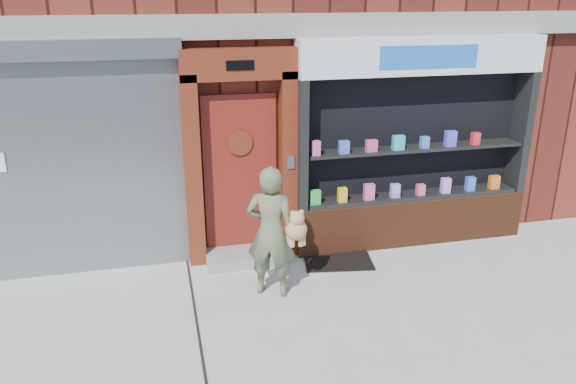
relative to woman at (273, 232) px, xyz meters
name	(u,v)px	position (x,y,z in m)	size (l,w,h in m)	color
ground	(334,319)	(0.56, -0.77, -0.83)	(80.00, 80.00, 0.00)	#9E9E99
shutter_bay	(61,148)	(-2.44, 1.16, 0.89)	(3.10, 0.30, 3.04)	gray
red_door_bay	(241,158)	(-0.19, 1.09, 0.63)	(1.52, 0.58, 2.90)	#501B0D
pharmacy_bay	(414,153)	(2.30, 1.04, 0.54)	(3.50, 0.41, 3.00)	#5D2A16
woman	(273,232)	(0.00, 0.00, 0.00)	(0.79, 0.61, 1.66)	#5E6643
doormat	(338,260)	(1.07, 0.64, -0.82)	(0.94, 0.65, 0.02)	black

